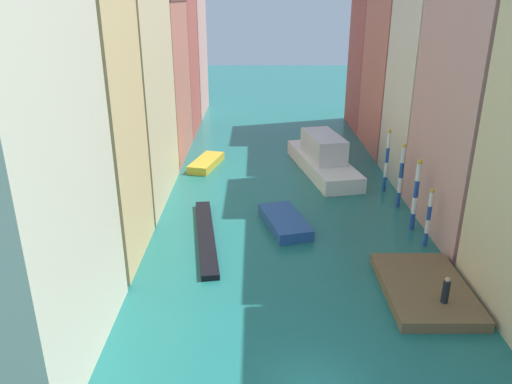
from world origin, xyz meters
TOP-DOWN VIEW (x-y plane):
  - ground_plane at (0.00, 24.50)m, footprint 154.00×154.00m
  - building_left_1 at (-12.53, 11.46)m, footprint 6.76×7.19m
  - building_left_2 at (-12.53, 21.11)m, footprint 6.76×11.47m
  - building_left_3 at (-12.53, 32.01)m, footprint 6.76×10.27m
  - building_left_4 at (-12.53, 41.46)m, footprint 6.76×8.70m
  - building_left_5 at (-12.53, 51.41)m, footprint 6.76×10.66m
  - building_right_1 at (12.53, 15.38)m, footprint 6.76×11.05m
  - building_right_2 at (12.53, 25.01)m, footprint 6.76×8.21m
  - building_right_3 at (12.53, 34.39)m, footprint 6.76×10.09m
  - building_right_4 at (12.53, 43.78)m, footprint 6.76×8.76m
  - waterfront_dock at (6.73, 7.18)m, footprint 4.38×6.82m
  - person_on_dock at (7.12, 5.52)m, footprint 0.36×0.36m
  - mooring_pole_0 at (8.47, 12.59)m, footprint 0.28×0.28m
  - mooring_pole_1 at (8.34, 15.03)m, footprint 0.35×0.35m
  - mooring_pole_2 at (8.40, 18.86)m, footprint 0.32×0.32m
  - mooring_pole_3 at (8.16, 22.12)m, footprint 0.30×0.30m
  - vaporetto_white at (3.73, 27.04)m, footprint 5.65×12.53m
  - gondola_black at (-5.59, 13.69)m, footprint 2.55×10.76m
  - motorboat_0 at (-6.95, 28.38)m, footprint 3.11×5.49m
  - motorboat_1 at (-0.34, 15.42)m, footprint 3.64×5.76m

SIDE VIEW (x-z plane):
  - ground_plane at x=0.00m, z-range 0.00..0.00m
  - gondola_black at x=-5.59m, z-range 0.00..0.36m
  - waterfront_dock at x=6.73m, z-range 0.00..0.57m
  - motorboat_0 at x=-6.95m, z-range 0.00..0.71m
  - motorboat_1 at x=-0.34m, z-range 0.00..0.74m
  - person_on_dock at x=7.12m, z-range 0.52..1.94m
  - vaporetto_white at x=3.73m, z-range -0.42..3.00m
  - mooring_pole_0 at x=8.47m, z-range 0.04..3.97m
  - mooring_pole_2 at x=8.40m, z-range 0.05..4.99m
  - mooring_pole_1 at x=8.34m, z-range 0.05..5.06m
  - mooring_pole_3 at x=8.16m, z-range 0.05..5.20m
  - building_left_3 at x=-12.53m, z-range 0.01..14.91m
  - building_right_1 at x=12.53m, z-range 0.01..17.61m
  - building_left_2 at x=-12.53m, z-range 0.01..17.63m
  - building_right_3 at x=12.53m, z-range 0.01..17.78m
  - building_left_4 at x=-12.53m, z-range 0.01..18.14m
  - building_left_1 at x=-12.53m, z-range 0.01..19.42m
  - building_right_2 at x=12.53m, z-range 0.01..20.06m
  - building_right_4 at x=12.53m, z-range 0.01..20.69m
  - building_left_5 at x=-12.53m, z-range 0.02..21.26m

